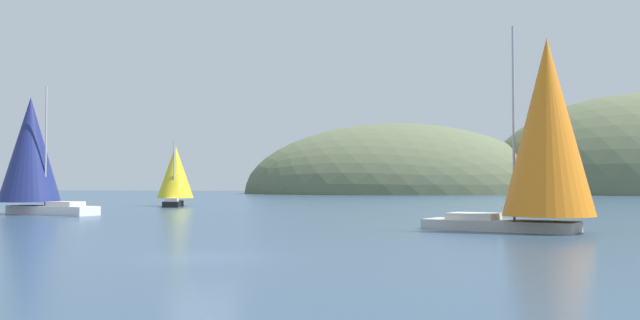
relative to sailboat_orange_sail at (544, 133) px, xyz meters
The scene contains 5 objects.
ground_plane 20.71m from the sailboat_orange_sail, 136.02° to the right, with size 360.00×360.00×0.00m, color #2D4760.
headland_center 121.57m from the sailboat_orange_sail, 94.45° to the left, with size 69.44×44.00×31.79m, color #5B6647.
sailboat_orange_sail is the anchor object (origin of this frame).
sailboat_navy_sail 41.24m from the sailboat_orange_sail, 156.93° to the left, with size 9.89×6.47×10.44m.
sailboat_yellow_sail 48.30m from the sailboat_orange_sail, 132.05° to the left, with size 4.71×7.03×7.13m.
Camera 1 is at (7.08, -23.98, 2.66)m, focal length 39.08 mm.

